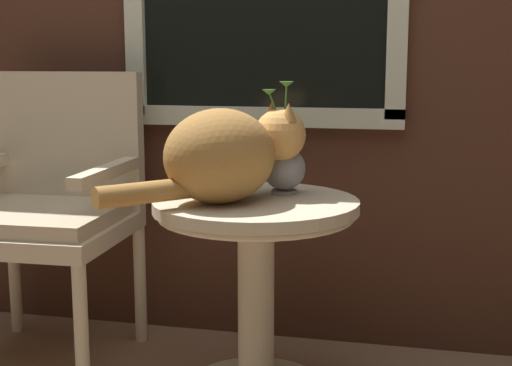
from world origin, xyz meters
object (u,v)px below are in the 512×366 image
pewter_vase_with_ivy (284,163)px  cat (226,154)px  wicker_chair (50,200)px  wicker_side_table (256,259)px

pewter_vase_with_ivy → cat: bearing=-129.4°
wicker_chair → cat: size_ratio=1.86×
wicker_side_table → pewter_vase_with_ivy: pewter_vase_with_ivy is taller
cat → wicker_side_table: bearing=36.8°
wicker_side_table → wicker_chair: wicker_chair is taller
wicker_chair → cat: wicker_chair is taller
wicker_side_table → cat: (-0.08, -0.06, 0.33)m
wicker_chair → cat: bearing=-17.1°
wicker_side_table → pewter_vase_with_ivy: bearing=60.6°
cat → pewter_vase_with_ivy: bearing=50.6°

